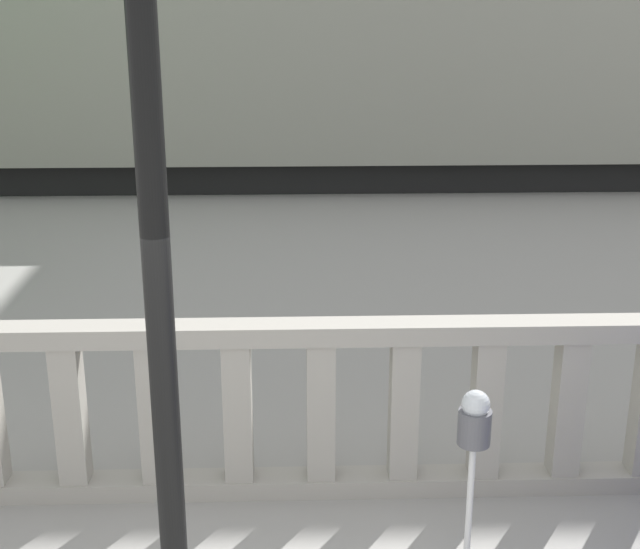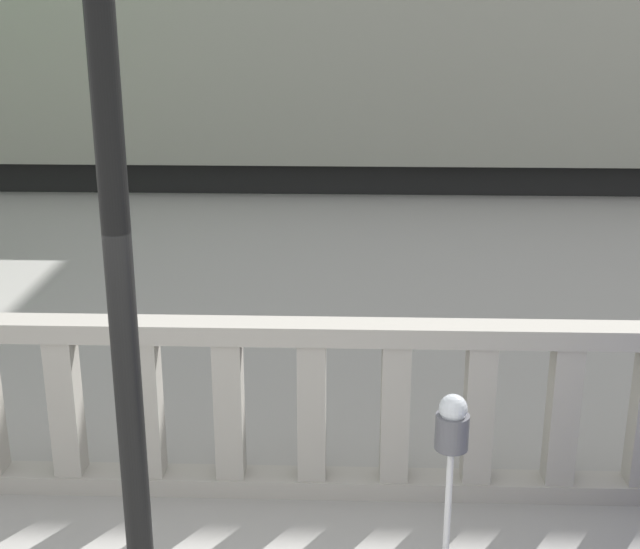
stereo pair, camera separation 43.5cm
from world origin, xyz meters
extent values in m
cube|color=#9E998E|center=(0.00, 2.83, 0.07)|extent=(13.45, 0.24, 0.14)
cube|color=#9E998E|center=(0.00, 2.83, 1.27)|extent=(13.45, 0.24, 0.14)
cube|color=#9E998E|center=(-1.48, 2.83, 0.67)|extent=(0.20, 0.20, 1.06)
cube|color=#9E998E|center=(-0.89, 2.83, 0.67)|extent=(0.20, 0.20, 1.06)
cube|color=#9E998E|center=(-0.30, 2.83, 0.67)|extent=(0.20, 0.20, 1.06)
cube|color=#9E998E|center=(0.30, 2.83, 0.67)|extent=(0.20, 0.20, 1.06)
cube|color=#9E998E|center=(0.89, 2.83, 0.67)|extent=(0.20, 0.20, 1.06)
cube|color=#9E998E|center=(1.48, 2.83, 0.67)|extent=(0.20, 0.20, 1.06)
cube|color=#9E998E|center=(2.07, 2.83, 0.67)|extent=(0.20, 0.20, 1.06)
cylinder|color=black|center=(-0.51, 0.98, 2.92)|extent=(0.14, 0.14, 5.45)
cylinder|color=silver|center=(1.15, 1.71, 0.51)|extent=(0.04, 0.04, 1.01)
cylinder|color=#4C4C51|center=(1.15, 1.71, 1.12)|extent=(0.20, 0.20, 0.21)
sphere|color=#B2B7BC|center=(1.15, 1.71, 1.27)|extent=(0.17, 0.17, 0.17)
cube|color=black|center=(3.82, 13.36, 0.28)|extent=(26.11, 2.27, 0.55)
cube|color=gray|center=(3.82, 13.36, 2.02)|extent=(26.64, 2.84, 2.95)
camera|label=1|loc=(0.11, -2.87, 3.61)|focal=50.00mm
camera|label=2|loc=(0.55, -2.87, 3.61)|focal=50.00mm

